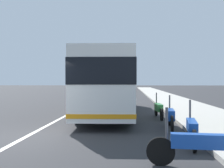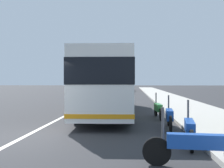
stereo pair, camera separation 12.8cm
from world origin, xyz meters
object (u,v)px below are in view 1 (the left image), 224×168
motorcycle_angled (171,117)px  car_behind_bus (82,91)px  motorcycle_far_end (159,109)px  car_ahead_same_lane (94,89)px  car_oncoming (126,87)px  motorcycle_by_tree (201,146)px  motorcycle_nearest_curb (192,129)px  car_far_distant (126,87)px  coach_bus (109,82)px

motorcycle_angled → car_behind_bus: size_ratio=0.46×
motorcycle_far_end → car_ahead_same_lane: bearing=10.8°
motorcycle_angled → car_oncoming: bearing=8.0°
car_ahead_same_lane → car_oncoming: bearing=161.1°
car_behind_bus → car_ahead_same_lane: bearing=176.3°
car_behind_bus → car_ahead_same_lane: car_behind_bus is taller
motorcycle_by_tree → motorcycle_nearest_curb: size_ratio=1.05×
motorcycle_far_end → car_behind_bus: size_ratio=0.46×
car_far_distant → motorcycle_by_tree: bearing=-172.3°
coach_bus → car_far_distant: size_ratio=2.92×
car_behind_bus → motorcycle_far_end: bearing=20.7°
motorcycle_angled → motorcycle_far_end: size_ratio=1.01×
coach_bus → motorcycle_by_tree: (-9.21, -2.71, -1.32)m
motorcycle_far_end → motorcycle_angled: bearing=178.7°
car_behind_bus → car_oncoming: (24.72, -4.58, -0.00)m
motorcycle_nearest_curb → motorcycle_far_end: bearing=12.4°
car_behind_bus → car_oncoming: 25.14m
coach_bus → motorcycle_far_end: size_ratio=5.77×
coach_bus → motorcycle_far_end: coach_bus is taller
coach_bus → motorcycle_nearest_curb: size_ratio=5.49×
coach_bus → motorcycle_nearest_curb: 7.93m
car_oncoming → car_behind_bus: bearing=165.5°
motorcycle_by_tree → car_behind_bus: car_behind_bus is taller
coach_bus → motorcycle_by_tree: size_ratio=5.21×
motorcycle_far_end → car_behind_bus: car_behind_bus is taller
coach_bus → motorcycle_far_end: (-1.90, -2.63, -1.33)m
coach_bus → motorcycle_angled: coach_bus is taller
motorcycle_far_end → car_oncoming: (41.05, 2.27, 0.25)m
coach_bus → car_far_distant: 32.20m
coach_bus → car_oncoming: size_ratio=2.77×
motorcycle_by_tree → motorcycle_nearest_curb: (1.98, -0.28, -0.01)m
motorcycle_angled → car_ahead_same_lane: 28.31m
motorcycle_by_tree → car_ahead_same_lane: 32.64m
coach_bus → car_ahead_same_lane: coach_bus is taller
motorcycle_by_tree → car_behind_bus: size_ratio=0.51×
motorcycle_by_tree → car_oncoming: car_oncoming is taller
car_oncoming → car_ahead_same_lane: bearing=161.2°
coach_bus → motorcycle_nearest_curb: (-7.23, -2.99, -1.33)m
motorcycle_by_tree → coach_bus: bearing=-68.5°
coach_bus → car_oncoming: bearing=-2.8°
car_far_distant → car_oncoming: size_ratio=0.95×
car_ahead_same_lane → motorcycle_by_tree: bearing=7.7°
motorcycle_by_tree → car_ahead_same_lane: size_ratio=0.51×
motorcycle_angled → car_far_distant: size_ratio=0.51×
coach_bus → car_far_distant: bearing=-2.9°
motorcycle_nearest_curb → motorcycle_angled: size_ratio=1.05×
coach_bus → car_ahead_same_lane: size_ratio=2.67×
coach_bus → car_behind_bus: 15.08m
car_oncoming → car_ahead_same_lane: (-16.41, 4.34, -0.00)m
car_oncoming → motorcycle_angled: bearing=179.2°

